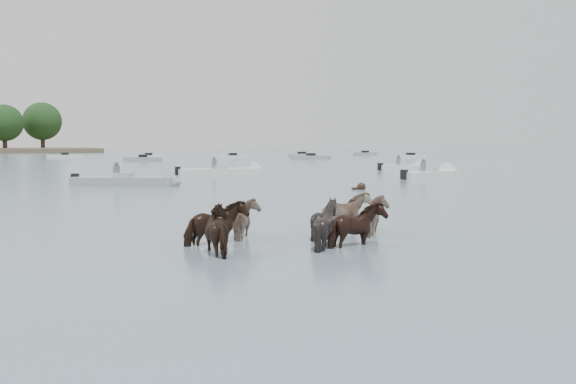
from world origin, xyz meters
name	(u,v)px	position (x,y,z in m)	size (l,w,h in m)	color
ground	(422,249)	(0.00, 0.00, 0.00)	(400.00, 400.00, 0.00)	slate
pony_herd	(303,225)	(-1.92, 2.12, 0.38)	(5.83, 3.63, 1.28)	black
swimming_pony	(361,187)	(7.67, 16.38, 0.10)	(0.72, 0.44, 0.44)	black
motorboat_b	(139,182)	(-2.06, 23.46, 0.22)	(6.02, 4.23, 1.92)	gray
motorboat_c	(231,172)	(6.16, 32.73, 0.22)	(6.73, 1.72, 1.92)	silver
motorboat_d	(435,174)	(17.39, 23.66, 0.22)	(6.03, 3.64, 1.92)	silver
motorboat_e	(410,168)	(22.36, 34.07, 0.23)	(4.91, 1.64, 1.92)	silver
distant_flotilla	(73,159)	(-1.50, 73.09, 0.26)	(104.34, 29.04, 0.93)	silver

